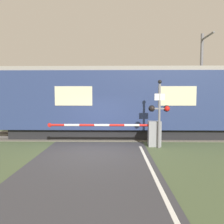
% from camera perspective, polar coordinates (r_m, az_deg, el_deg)
% --- Properties ---
extents(ground_plane, '(80.00, 80.00, 0.00)m').
position_cam_1_polar(ground_plane, '(9.75, -4.35, -10.37)').
color(ground_plane, '#475638').
extents(track_bed, '(36.00, 3.20, 0.13)m').
position_cam_1_polar(track_bed, '(13.38, -2.86, -6.25)').
color(track_bed, '#666056').
rests_on(track_bed, ground_plane).
extents(train, '(20.16, 2.88, 4.06)m').
position_cam_1_polar(train, '(13.53, 15.01, 2.49)').
color(train, black).
rests_on(train, ground_plane).
extents(crossing_barrier, '(5.52, 0.44, 1.24)m').
position_cam_1_polar(crossing_barrier, '(10.79, 8.84, -5.25)').
color(crossing_barrier, gray).
rests_on(crossing_barrier, ground_plane).
extents(signal_post, '(1.00, 0.26, 3.20)m').
position_cam_1_polar(signal_post, '(10.42, 12.28, 0.64)').
color(signal_post, gray).
rests_on(signal_post, ground_plane).
extents(catenary_pole, '(0.20, 1.90, 6.73)m').
position_cam_1_polar(catenary_pole, '(16.55, 22.28, 7.59)').
color(catenary_pole, slate).
rests_on(catenary_pole, ground_plane).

